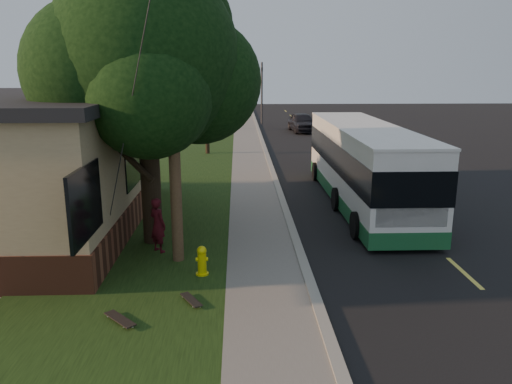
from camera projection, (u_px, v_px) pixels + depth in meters
ground at (307, 275)px, 12.46m from camera, size 120.00×120.00×0.00m
road at (365, 183)px, 22.29m from camera, size 8.00×80.00×0.01m
curb at (276, 183)px, 22.14m from camera, size 0.25×80.00×0.12m
sidewalk at (254, 184)px, 22.11m from camera, size 2.00×80.00×0.08m
grass_verge at (175, 184)px, 21.98m from camera, size 5.00×80.00×0.07m
fire_hydrant at (202, 261)px, 12.26m from camera, size 0.32×0.32×0.74m
utility_pole at (171, 85)px, 12.18m from camera, size 2.86×3.21×9.07m
leafy_tree at (146, 63)px, 13.62m from camera, size 6.30×6.00×7.80m
bare_tree_near at (207, 118)px, 29.26m from camera, size 1.38×1.21×4.31m
bare_tree_far at (222, 105)px, 40.95m from camera, size 1.38×1.21×4.03m
traffic_signal at (262, 89)px, 44.67m from camera, size 0.18×0.22×5.50m
transit_bus at (363, 163)px, 18.67m from camera, size 2.53×10.98×2.97m
skateboarder at (158, 225)px, 13.71m from camera, size 0.66×0.65×1.54m
skateboard_main at (191, 300)px, 10.87m from camera, size 0.56×0.78×0.07m
skateboard_spare at (120, 319)px, 10.02m from camera, size 0.77×0.79×0.08m
dumpster at (76, 175)px, 20.96m from camera, size 1.75×1.59×1.26m
distant_car at (302, 122)px, 40.08m from camera, size 2.14×4.60×1.53m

